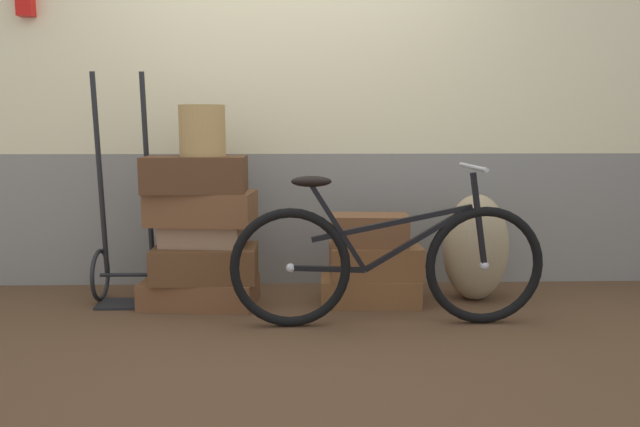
# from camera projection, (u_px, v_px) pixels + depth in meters

# --- Properties ---
(ground) EXTENTS (9.51, 5.20, 0.06)m
(ground) POSITION_uv_depth(u_px,v_px,m) (288.00, 321.00, 3.58)
(ground) COLOR #513823
(station_building) EXTENTS (7.51, 0.74, 3.03)m
(station_building) POSITION_uv_depth(u_px,v_px,m) (290.00, 64.00, 4.19)
(station_building) COLOR gray
(station_building) RESTS_ON ground
(suitcase_0) EXTENTS (0.72, 0.45, 0.16)m
(suitcase_0) POSITION_uv_depth(u_px,v_px,m) (200.00, 292.00, 3.80)
(suitcase_0) COLOR brown
(suitcase_0) RESTS_ON ground
(suitcase_1) EXTENTS (0.63, 0.37, 0.21)m
(suitcase_1) POSITION_uv_depth(u_px,v_px,m) (206.00, 263.00, 3.75)
(suitcase_1) COLOR brown
(suitcase_1) RESTS_ON suitcase_0
(suitcase_2) EXTENTS (0.52, 0.35, 0.14)m
(suitcase_2) POSITION_uv_depth(u_px,v_px,m) (203.00, 234.00, 3.77)
(suitcase_2) COLOR #937051
(suitcase_2) RESTS_ON suitcase_1
(suitcase_3) EXTENTS (0.67, 0.41, 0.20)m
(suitcase_3) POSITION_uv_depth(u_px,v_px,m) (202.00, 208.00, 3.73)
(suitcase_3) COLOR brown
(suitcase_3) RESTS_ON suitcase_2
(suitcase_4) EXTENTS (0.61, 0.34, 0.22)m
(suitcase_4) POSITION_uv_depth(u_px,v_px,m) (196.00, 174.00, 3.68)
(suitcase_4) COLOR #4C2D19
(suitcase_4) RESTS_ON suitcase_3
(suitcase_5) EXTENTS (0.63, 0.39, 0.17)m
(suitcase_5) POSITION_uv_depth(u_px,v_px,m) (370.00, 289.00, 3.85)
(suitcase_5) COLOR brown
(suitcase_5) RESTS_ON ground
(suitcase_6) EXTENTS (0.56, 0.34, 0.20)m
(suitcase_6) POSITION_uv_depth(u_px,v_px,m) (375.00, 261.00, 3.81)
(suitcase_6) COLOR brown
(suitcase_6) RESTS_ON suitcase_5
(suitcase_7) EXTENTS (0.49, 0.29, 0.19)m
(suitcase_7) POSITION_uv_depth(u_px,v_px,m) (369.00, 230.00, 3.77)
(suitcase_7) COLOR brown
(suitcase_7) RESTS_ON suitcase_6
(wicker_basket) EXTENTS (0.27, 0.27, 0.30)m
(wicker_basket) POSITION_uv_depth(u_px,v_px,m) (202.00, 131.00, 3.66)
(wicker_basket) COLOR #A8844C
(wicker_basket) RESTS_ON suitcase_4
(luggage_trolley) EXTENTS (0.38, 0.39, 1.43)m
(luggage_trolley) POSITION_uv_depth(u_px,v_px,m) (127.00, 252.00, 3.85)
(luggage_trolley) COLOR black
(luggage_trolley) RESTS_ON ground
(burlap_sack) EXTENTS (0.41, 0.35, 0.68)m
(burlap_sack) POSITION_uv_depth(u_px,v_px,m) (476.00, 247.00, 3.88)
(burlap_sack) COLOR #9E8966
(burlap_sack) RESTS_ON ground
(bicycle) EXTENTS (1.75, 0.46, 0.89)m
(bicycle) POSITION_uv_depth(u_px,v_px,m) (387.00, 263.00, 3.38)
(bicycle) COLOR black
(bicycle) RESTS_ON ground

